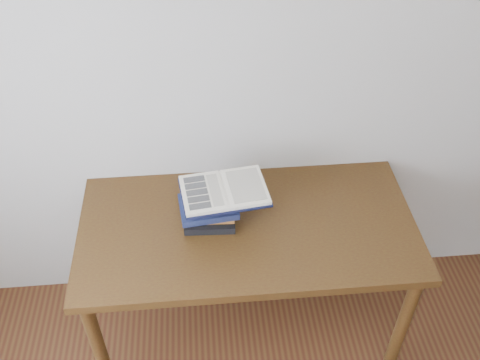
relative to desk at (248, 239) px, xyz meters
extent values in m
cube|color=#BCB8B2|center=(0.00, 0.37, 0.60)|extent=(3.50, 0.04, 2.60)
cube|color=#432F10|center=(0.00, 0.00, 0.07)|extent=(1.49, 0.74, 0.04)
cylinder|color=#432F10|center=(-0.68, -0.31, -0.32)|extent=(0.06, 0.06, 0.75)
cylinder|color=#432F10|center=(0.68, -0.31, -0.32)|extent=(0.06, 0.06, 0.75)
cylinder|color=#432F10|center=(-0.68, 0.31, -0.32)|extent=(0.06, 0.06, 0.75)
cylinder|color=#432F10|center=(0.68, 0.31, -0.32)|extent=(0.06, 0.06, 0.75)
cube|color=black|center=(-0.16, 0.04, 0.11)|extent=(0.23, 0.18, 0.03)
cube|color=#965822|center=(-0.16, 0.05, 0.15)|extent=(0.22, 0.14, 0.03)
cube|color=#19234D|center=(-0.17, 0.05, 0.18)|extent=(0.26, 0.21, 0.03)
cube|color=#19234D|center=(-0.15, 0.06, 0.21)|extent=(0.25, 0.19, 0.03)
cube|color=#9E8751|center=(-0.14, 0.04, 0.24)|extent=(0.25, 0.17, 0.03)
cube|color=#19234D|center=(-0.15, 0.05, 0.26)|extent=(0.24, 0.19, 0.03)
cube|color=black|center=(-0.10, 0.02, 0.28)|extent=(0.39, 0.29, 0.01)
cube|color=silver|center=(-0.19, 0.01, 0.30)|extent=(0.20, 0.26, 0.02)
cube|color=silver|center=(-0.01, 0.03, 0.30)|extent=(0.20, 0.26, 0.02)
cylinder|color=silver|center=(-0.10, 0.02, 0.30)|extent=(0.04, 0.24, 0.01)
cube|color=black|center=(-0.22, 0.09, 0.31)|extent=(0.09, 0.04, 0.00)
cube|color=black|center=(-0.22, 0.05, 0.31)|extent=(0.09, 0.04, 0.00)
cube|color=black|center=(-0.21, 0.01, 0.31)|extent=(0.09, 0.04, 0.00)
cube|color=black|center=(-0.21, -0.03, 0.31)|extent=(0.09, 0.04, 0.00)
cube|color=black|center=(-0.20, -0.07, 0.31)|extent=(0.09, 0.04, 0.00)
cube|color=beige|center=(-0.14, 0.02, 0.31)|extent=(0.07, 0.20, 0.00)
cube|color=beige|center=(-0.01, 0.03, 0.31)|extent=(0.16, 0.21, 0.00)
camera|label=1|loc=(-0.18, -1.60, 1.82)|focal=40.00mm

